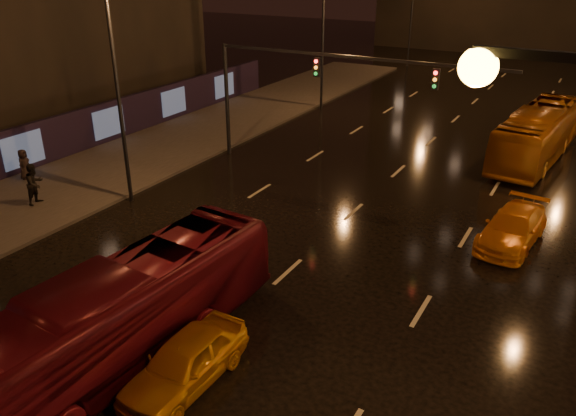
{
  "coord_description": "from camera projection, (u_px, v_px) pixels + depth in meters",
  "views": [
    {
      "loc": [
        8.75,
        -5.41,
        10.6
      ],
      "look_at": [
        -0.06,
        10.12,
        2.5
      ],
      "focal_mm": 35.0,
      "sensor_mm": 36.0,
      "label": 1
    }
  ],
  "objects": [
    {
      "name": "ground",
      "position": [
        385.0,
        183.0,
        28.44
      ],
      "size": [
        140.0,
        140.0,
        0.0
      ],
      "primitive_type": "plane",
      "color": "black",
      "rests_on": "ground"
    },
    {
      "name": "sidewalk_left",
      "position": [
        118.0,
        166.0,
        30.51
      ],
      "size": [
        7.0,
        70.0,
        0.15
      ],
      "primitive_type": "cube",
      "color": "#38332D",
      "rests_on": "ground"
    },
    {
      "name": "hoarding_left",
      "position": [
        21.0,
        150.0,
        29.31
      ],
      "size": [
        0.3,
        46.0,
        2.5
      ],
      "primitive_type": "cube",
      "color": "black",
      "rests_on": "ground"
    },
    {
      "name": "traffic_signal",
      "position": [
        298.0,
        79.0,
        28.75
      ],
      "size": [
        15.31,
        0.32,
        6.2
      ],
      "color": "black",
      "rests_on": "ground"
    },
    {
      "name": "streetlight_right",
      "position": [
        572.0,
        295.0,
        7.51
      ],
      "size": [
        2.64,
        0.5,
        10.0
      ],
      "color": "black",
      "rests_on": "ground"
    },
    {
      "name": "bus_red",
      "position": [
        123.0,
        315.0,
        15.53
      ],
      "size": [
        3.26,
        10.75,
        2.95
      ],
      "primitive_type": "imported",
      "rotation": [
        0.0,
        0.0,
        -0.07
      ],
      "color": "#560C16",
      "rests_on": "ground"
    },
    {
      "name": "bus_curb",
      "position": [
        538.0,
        134.0,
        31.15
      ],
      "size": [
        3.58,
        10.79,
        2.95
      ],
      "primitive_type": "imported",
      "rotation": [
        0.0,
        0.0,
        -0.11
      ],
      "color": "#8E480E",
      "rests_on": "ground"
    },
    {
      "name": "taxi_near",
      "position": [
        185.0,
        362.0,
        14.91
      ],
      "size": [
        1.71,
        4.14,
        1.4
      ],
      "primitive_type": "imported",
      "rotation": [
        0.0,
        0.0,
        -0.01
      ],
      "color": "orange",
      "rests_on": "ground"
    },
    {
      "name": "taxi_far",
      "position": [
        513.0,
        228.0,
        22.29
      ],
      "size": [
        2.4,
        4.87,
        1.36
      ],
      "primitive_type": "imported",
      "rotation": [
        0.0,
        0.0,
        -0.11
      ],
      "color": "#CC6C13",
      "rests_on": "ground"
    },
    {
      "name": "pedestrian_b",
      "position": [
        35.0,
        184.0,
        25.42
      ],
      "size": [
        0.88,
        1.04,
        1.91
      ],
      "primitive_type": "imported",
      "rotation": [
        0.0,
        0.0,
        1.76
      ],
      "color": "black",
      "rests_on": "sidewalk_left"
    },
    {
      "name": "pedestrian_c",
      "position": [
        24.0,
        164.0,
        28.28
      ],
      "size": [
        0.72,
        0.88,
        1.56
      ],
      "primitive_type": "imported",
      "rotation": [
        0.0,
        0.0,
        1.91
      ],
      "color": "black",
      "rests_on": "sidewalk_left"
    }
  ]
}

